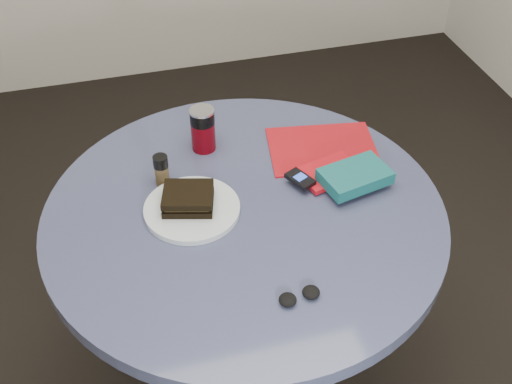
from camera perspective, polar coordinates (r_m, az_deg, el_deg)
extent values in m
plane|color=black|center=(2.17, -0.80, -16.23)|extent=(4.00, 4.00, 0.00)
cylinder|color=black|center=(2.16, -0.80, -16.01)|extent=(0.48, 0.48, 0.03)
cylinder|color=black|center=(1.87, -0.90, -10.12)|extent=(0.11, 0.11, 0.68)
cylinder|color=#363C59|center=(1.60, -1.03, -2.06)|extent=(1.00, 1.00, 0.04)
cylinder|color=silver|center=(1.59, -5.71, -1.53)|extent=(0.27, 0.27, 0.02)
cube|color=black|center=(1.58, -6.02, -0.93)|extent=(0.14, 0.13, 0.02)
cube|color=#2E2411|center=(1.57, -6.06, -0.57)|extent=(0.13, 0.11, 0.01)
cube|color=black|center=(1.57, -6.09, -0.22)|extent=(0.14, 0.13, 0.02)
cylinder|color=#61040E|center=(1.76, -4.71, 5.03)|extent=(0.08, 0.08, 0.09)
cylinder|color=black|center=(1.73, -4.82, 6.64)|extent=(0.08, 0.08, 0.04)
cylinder|color=silver|center=(1.72, -4.85, 7.20)|extent=(0.08, 0.08, 0.01)
cylinder|color=#4E3D21|center=(1.66, -8.35, 1.52)|extent=(0.04, 0.04, 0.06)
cylinder|color=black|center=(1.64, -8.49, 2.69)|extent=(0.04, 0.04, 0.03)
cube|color=maroon|center=(1.78, 5.93, 3.85)|extent=(0.32, 0.26, 0.01)
cube|color=#A90D17|center=(1.69, 6.52, 1.76)|extent=(0.18, 0.14, 0.01)
cube|color=#115255|center=(1.65, 8.79, 1.40)|extent=(0.19, 0.14, 0.03)
cube|color=black|center=(1.64, 3.94, 1.16)|extent=(0.07, 0.09, 0.01)
cube|color=blue|center=(1.64, 3.95, 1.34)|extent=(0.04, 0.03, 0.00)
ellipsoid|color=black|center=(1.38, 2.83, -9.55)|extent=(0.04, 0.04, 0.02)
ellipsoid|color=black|center=(1.40, 4.91, -8.87)|extent=(0.04, 0.04, 0.02)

